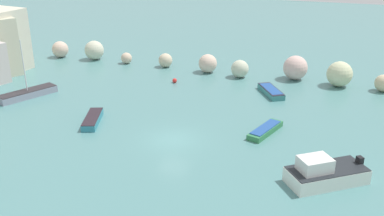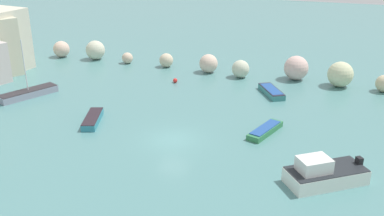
% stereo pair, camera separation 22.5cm
% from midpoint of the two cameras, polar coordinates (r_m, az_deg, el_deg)
% --- Properties ---
extents(cove_water, '(160.00, 160.00, 0.00)m').
position_cam_midpoint_polar(cove_water, '(35.11, -2.29, -4.12)').
color(cove_water, slate).
rests_on(cove_water, ground).
extents(rock_breakwater, '(47.07, 3.60, 2.69)m').
position_cam_midpoint_polar(rock_breakwater, '(50.89, 6.07, 5.52)').
color(rock_breakwater, beige).
rests_on(rock_breakwater, ground).
extents(channel_buoy, '(0.49, 0.49, 0.49)m').
position_cam_midpoint_polar(channel_buoy, '(48.21, -2.05, 3.57)').
color(channel_buoy, red).
rests_on(channel_buoy, cove_water).
extents(moored_boat_0, '(5.54, 4.95, 1.97)m').
position_cam_midpoint_polar(moored_boat_0, '(30.30, 16.88, -8.13)').
color(moored_boat_0, silver).
rests_on(moored_boat_0, cove_water).
extents(moored_boat_1, '(3.72, 5.88, 5.82)m').
position_cam_midpoint_polar(moored_boat_1, '(46.90, -20.27, 1.82)').
color(moored_boat_1, gray).
rests_on(moored_boat_1, cove_water).
extents(moored_boat_3, '(3.32, 4.23, 0.60)m').
position_cam_midpoint_polar(moored_boat_3, '(45.38, 10.37, 2.12)').
color(moored_boat_3, teal).
rests_on(moored_boat_3, cove_water).
extents(moored_boat_5, '(2.36, 4.38, 0.54)m').
position_cam_midpoint_polar(moored_boat_5, '(36.61, 9.62, -2.85)').
color(moored_boat_5, '#317B4A').
rests_on(moored_boat_5, cove_water).
extents(moored_boat_6, '(2.48, 4.26, 0.59)m').
position_cam_midpoint_polar(moored_boat_6, '(39.03, -12.57, -1.41)').
color(moored_boat_6, teal).
rests_on(moored_boat_6, cove_water).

